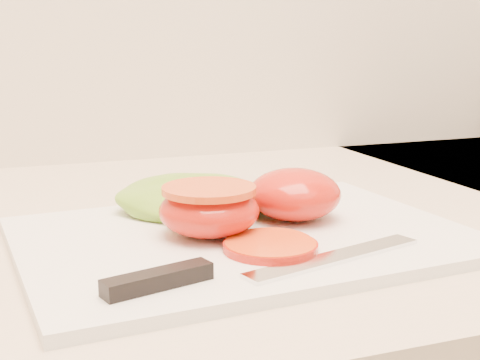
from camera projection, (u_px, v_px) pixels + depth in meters
name	position (u px, v px, depth m)	size (l,w,h in m)	color
cutting_board	(244.00, 238.00, 0.59)	(0.38, 0.28, 0.01)	white
tomato_half_dome	(294.00, 194.00, 0.62)	(0.09, 0.09, 0.05)	red
tomato_half_cut	(209.00, 209.00, 0.57)	(0.09, 0.09, 0.04)	red
tomato_slice_0	(270.00, 246.00, 0.54)	(0.07, 0.07, 0.01)	#EC5B25
tomato_slice_1	(271.00, 242.00, 0.55)	(0.07, 0.07, 0.01)	#EC5B25
lettuce_leaf_0	(195.00, 198.00, 0.65)	(0.15, 0.10, 0.03)	#6DB42F
lettuce_leaf_1	(237.00, 195.00, 0.67)	(0.10, 0.08, 0.02)	#6DB42F
knife	(233.00, 270.00, 0.48)	(0.27, 0.06, 0.01)	silver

